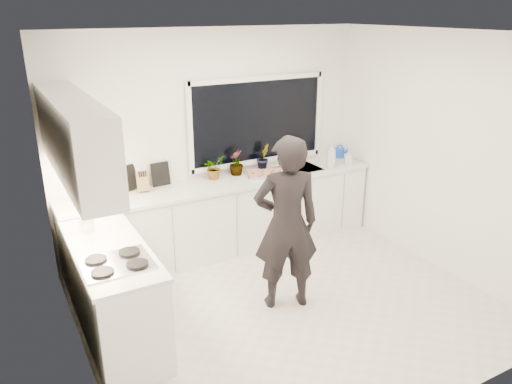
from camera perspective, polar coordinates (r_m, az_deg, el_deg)
floor at (r=5.33m, az=3.65°, el=-12.81°), size 4.00×3.50×0.02m
wall_back at (r=6.22m, az=-4.83°, el=5.80°), size 4.00×0.02×2.70m
wall_left at (r=4.07m, az=-20.57°, el=-3.47°), size 0.02×3.50×2.70m
wall_right at (r=6.02m, az=20.37°, el=4.10°), size 0.02×3.50×2.70m
ceiling at (r=4.47m, az=4.46°, el=17.80°), size 4.00×3.50×0.02m
window at (r=6.40m, az=0.20°, el=8.14°), size 1.80×0.02×1.00m
base_cabinets_back at (r=6.24m, az=-3.41°, el=-2.93°), size 3.92×0.58×0.88m
base_cabinets_left at (r=4.84m, az=-15.90°, el=-11.15°), size 0.58×1.60×0.88m
countertop_back at (r=6.07m, az=-3.45°, el=1.03°), size 3.94×0.62×0.04m
countertop_left at (r=4.62m, az=-16.45°, el=-6.27°), size 0.62×1.60×0.04m
upper_cabinets at (r=4.61m, az=-20.08°, el=5.88°), size 0.34×2.10×0.70m
sink at (r=6.58m, az=4.79°, el=2.27°), size 0.58×0.42×0.14m
faucet at (r=6.69m, az=3.88°, el=4.05°), size 0.03×0.03×0.22m
stovetop at (r=4.29m, az=-15.66°, el=-7.79°), size 0.56×0.48×0.03m
person at (r=4.93m, az=3.48°, el=-3.68°), size 0.76×0.61×1.80m
pizza_tray at (r=6.28m, az=1.15°, el=2.09°), size 0.60×0.51×0.03m
pizza at (r=6.28m, az=1.15°, el=2.23°), size 0.54×0.46×0.01m
watering_can at (r=7.12m, az=9.50°, el=4.45°), size 0.16×0.16×0.13m
paper_towel_roll at (r=5.66m, az=-19.59°, el=-0.01°), size 0.12×0.12×0.26m
knife_block at (r=5.84m, az=-12.83°, el=1.10°), size 0.14×0.12×0.22m
utensil_crock at (r=4.97m, az=-18.80°, el=-3.33°), size 0.16×0.16×0.16m
picture_frame_large at (r=5.98m, az=-10.86°, el=2.03°), size 0.22×0.03×0.28m
picture_frame_small at (r=5.88m, az=-14.49°, el=1.51°), size 0.24×0.12×0.30m
herb_plants at (r=6.24m, az=-2.59°, el=3.28°), size 0.98×0.32×0.34m
soap_bottles at (r=6.68m, az=9.07°, el=4.15°), size 0.44×0.18×0.33m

